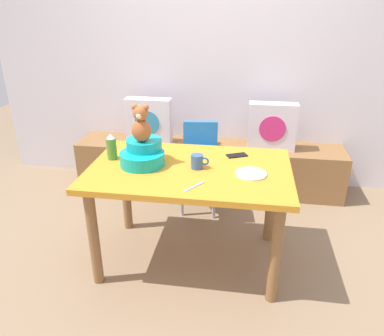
# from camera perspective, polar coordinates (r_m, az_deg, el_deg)

# --- Properties ---
(ground_plane) EXTENTS (8.00, 8.00, 0.00)m
(ground_plane) POSITION_cam_1_polar(r_m,az_deg,el_deg) (2.85, -0.31, -13.57)
(ground_plane) COLOR #8C7256
(back_wall) EXTENTS (4.40, 0.10, 2.60)m
(back_wall) POSITION_cam_1_polar(r_m,az_deg,el_deg) (3.72, 3.26, 17.29)
(back_wall) COLOR silver
(back_wall) RESTS_ON ground_plane
(window_bench) EXTENTS (2.60, 0.44, 0.46)m
(window_bench) POSITION_cam_1_polar(r_m,az_deg,el_deg) (3.74, 2.47, 0.30)
(window_bench) COLOR olive
(window_bench) RESTS_ON ground_plane
(pillow_floral_left) EXTENTS (0.44, 0.15, 0.44)m
(pillow_floral_left) POSITION_cam_1_polar(r_m,az_deg,el_deg) (3.67, -6.62, 7.16)
(pillow_floral_left) COLOR silver
(pillow_floral_left) RESTS_ON window_bench
(pillow_floral_right) EXTENTS (0.44, 0.15, 0.44)m
(pillow_floral_right) POSITION_cam_1_polar(r_m,az_deg,el_deg) (3.55, 12.15, 6.21)
(pillow_floral_right) COLOR silver
(pillow_floral_right) RESTS_ON window_bench
(book_stack) EXTENTS (0.20, 0.14, 0.08)m
(book_stack) POSITION_cam_1_polar(r_m,az_deg,el_deg) (3.64, 2.17, 4.17)
(book_stack) COLOR gray
(book_stack) RESTS_ON window_bench
(dining_table) EXTENTS (1.33, 0.85, 0.74)m
(dining_table) POSITION_cam_1_polar(r_m,az_deg,el_deg) (2.51, -0.34, -2.09)
(dining_table) COLOR orange
(dining_table) RESTS_ON ground_plane
(highchair) EXTENTS (0.35, 0.48, 0.79)m
(highchair) POSITION_cam_1_polar(r_m,az_deg,el_deg) (3.23, 1.26, 1.92)
(highchair) COLOR #2672B2
(highchair) RESTS_ON ground_plane
(infant_seat_teal) EXTENTS (0.30, 0.33, 0.16)m
(infant_seat_teal) POSITION_cam_1_polar(r_m,az_deg,el_deg) (2.52, -7.52, 2.17)
(infant_seat_teal) COLOR #10A6A8
(infant_seat_teal) RESTS_ON dining_table
(teddy_bear) EXTENTS (0.13, 0.12, 0.25)m
(teddy_bear) POSITION_cam_1_polar(r_m,az_deg,el_deg) (2.45, -7.79, 6.64)
(teddy_bear) COLOR #AC5D30
(teddy_bear) RESTS_ON infant_seat_teal
(ketchup_bottle) EXTENTS (0.07, 0.07, 0.18)m
(ketchup_bottle) POSITION_cam_1_polar(r_m,az_deg,el_deg) (2.63, -12.21, 3.15)
(ketchup_bottle) COLOR #4C8C33
(ketchup_bottle) RESTS_ON dining_table
(coffee_mug) EXTENTS (0.12, 0.08, 0.09)m
(coffee_mug) POSITION_cam_1_polar(r_m,az_deg,el_deg) (2.44, 0.83, 1.00)
(coffee_mug) COLOR #335999
(coffee_mug) RESTS_ON dining_table
(dinner_plate_near) EXTENTS (0.20, 0.20, 0.01)m
(dinner_plate_near) POSITION_cam_1_polar(r_m,az_deg,el_deg) (2.39, 8.98, -0.88)
(dinner_plate_near) COLOR white
(dinner_plate_near) RESTS_ON dining_table
(cell_phone) EXTENTS (0.16, 0.12, 0.01)m
(cell_phone) POSITION_cam_1_polar(r_m,az_deg,el_deg) (2.67, 6.87, 1.93)
(cell_phone) COLOR black
(cell_phone) RESTS_ON dining_table
(table_fork) EXTENTS (0.11, 0.15, 0.01)m
(table_fork) POSITION_cam_1_polar(r_m,az_deg,el_deg) (2.21, 0.34, -2.84)
(table_fork) COLOR silver
(table_fork) RESTS_ON dining_table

